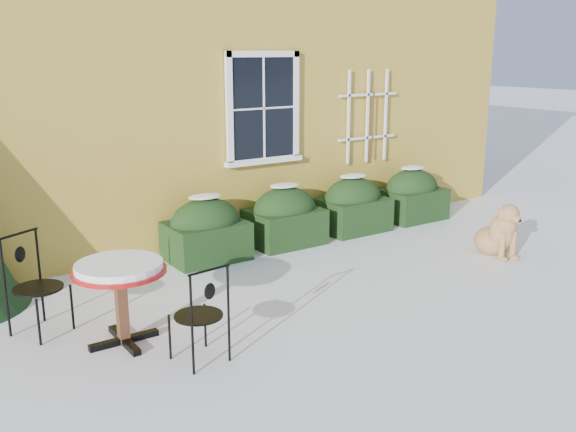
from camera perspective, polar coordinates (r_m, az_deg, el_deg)
ground at (r=7.08m, az=4.62°, el=-8.75°), size 80.00×80.00×0.00m
house at (r=12.73m, az=-16.03°, el=15.87°), size 12.40×8.40×6.40m
hedge_row at (r=9.83m, az=2.85°, el=0.41°), size 4.95×0.80×0.91m
bistro_table at (r=6.37m, az=-14.73°, el=-5.21°), size 0.90×0.90×0.83m
patio_chair_near at (r=5.94m, az=-7.75°, el=-8.61°), size 0.47×0.46×0.94m
patio_chair_far at (r=6.96m, az=-21.58°, el=-5.66°), size 0.62×0.61×1.03m
dog at (r=9.39m, az=18.26°, el=-1.51°), size 0.62×0.84×0.80m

